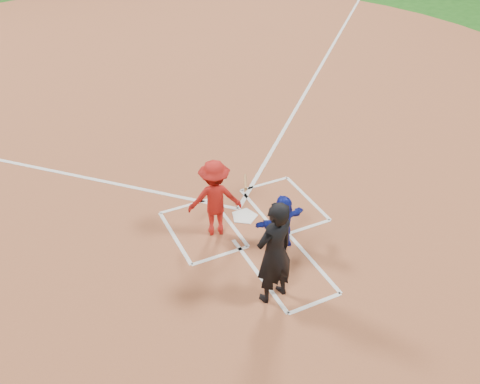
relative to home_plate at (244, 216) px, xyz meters
name	(u,v)px	position (x,y,z in m)	size (l,w,h in m)	color
ground	(244,217)	(0.00, 0.00, -0.02)	(120.00, 120.00, 0.00)	#185014
home_plate_dirt	(155,106)	(0.00, 6.00, -0.01)	(28.00, 28.00, 0.01)	#954F31
home_plate	(244,216)	(0.00, 0.00, 0.00)	(0.60, 0.60, 0.02)	white
catcher	(283,222)	(0.24, -1.18, 0.59)	(1.10, 0.35, 1.19)	#131F9A
umpire	(274,253)	(-0.59, -2.31, 1.02)	(0.75, 0.49, 2.06)	black
chalk_markings	(163,116)	(0.00, 5.29, -0.01)	(28.35, 17.32, 0.01)	white
batter_at_plate	(215,198)	(-0.75, -0.18, 0.83)	(1.42, 1.00, 1.67)	#B01813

